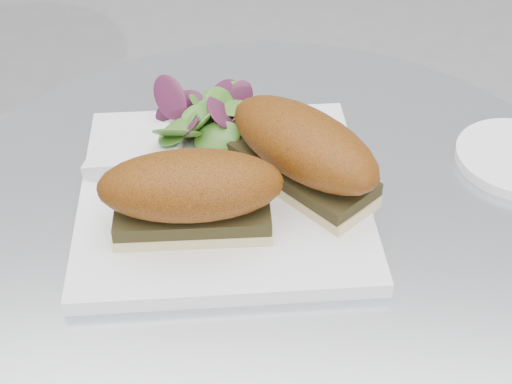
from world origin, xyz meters
TOP-DOWN VIEW (x-y plane):
  - table at (0.00, 0.00)m, footprint 0.70×0.70m
  - plate at (-0.05, 0.02)m, footprint 0.32×0.32m
  - sandwich_left at (-0.07, -0.04)m, footprint 0.17×0.10m
  - sandwich_right at (0.03, 0.03)m, footprint 0.18×0.18m
  - salad at (-0.07, 0.11)m, footprint 0.11×0.11m
  - napkin at (-0.12, 0.06)m, footprint 0.16×0.16m

SIDE VIEW (x-z plane):
  - table at x=0.00m, z-range 0.12..0.85m
  - plate at x=-0.05m, z-range 0.73..0.75m
  - napkin at x=-0.12m, z-range 0.73..0.75m
  - salad at x=-0.07m, z-range 0.75..0.80m
  - sandwich_left at x=-0.07m, z-range 0.75..0.83m
  - sandwich_right at x=0.03m, z-range 0.75..0.83m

